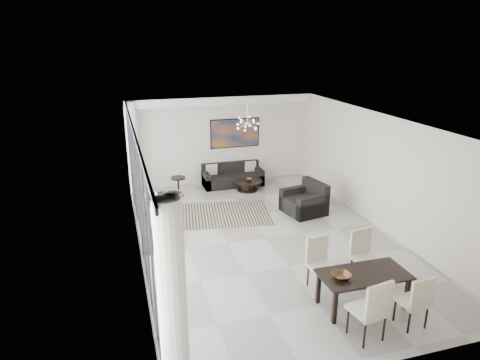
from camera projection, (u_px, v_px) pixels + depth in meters
name	position (u px, v px, depth m)	size (l,w,h in m)	color
room_shell	(285.00, 180.00, 10.11)	(6.00, 9.00, 2.90)	#A8A39B
window_wall	(142.00, 193.00, 9.21)	(0.37, 8.95, 2.90)	silver
soffit	(221.00, 100.00, 13.47)	(5.98, 0.40, 0.26)	white
painting	(235.00, 133.00, 14.12)	(1.68, 0.04, 0.98)	#A35616
chandelier	(247.00, 124.00, 12.05)	(0.66, 0.66, 0.71)	silver
rug	(226.00, 214.00, 11.86)	(2.39, 1.84, 0.01)	black
coffee_table	(247.00, 185.00, 13.66)	(0.96, 0.96, 0.33)	black
bowl_coffee	(249.00, 180.00, 13.55)	(0.23, 0.23, 0.07)	brown
sofa_main	(232.00, 178.00, 14.14)	(1.96, 0.80, 0.71)	black
loveseat	(152.00, 212.00, 11.36)	(0.84, 1.49, 0.74)	black
armchair	(305.00, 202.00, 11.89)	(1.17, 1.21, 0.87)	black
side_table	(178.00, 183.00, 13.08)	(0.45, 0.45, 0.61)	black
tv_console	(148.00, 233.00, 10.20)	(0.40, 1.43, 0.45)	black
television	(153.00, 211.00, 10.15)	(1.03, 0.14, 0.60)	gray
dining_table	(363.00, 278.00, 7.64)	(1.61, 0.82, 0.67)	black
dining_chair_sw	(373.00, 307.00, 6.71)	(0.59, 0.59, 1.12)	beige
dining_chair_se	(417.00, 299.00, 7.05)	(0.48, 0.48, 0.99)	beige
dining_chair_nw	(320.00, 259.00, 8.26)	(0.53, 0.53, 1.04)	beige
dining_chair_ne	(363.00, 251.00, 8.53)	(0.54, 0.54, 1.05)	beige
bowl_dining	(342.00, 276.00, 7.46)	(0.32, 0.32, 0.08)	brown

